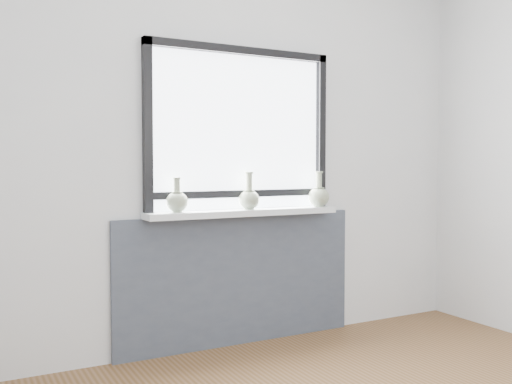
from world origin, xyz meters
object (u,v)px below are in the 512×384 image
windowsill (244,213)px  vase_c (319,195)px  vase_b (249,198)px  vase_a (177,200)px

windowsill → vase_c: (0.56, -0.03, 0.10)m
vase_c → vase_b: bearing=178.0°
vase_a → vase_b: vase_b is taller
windowsill → vase_a: bearing=-179.8°
windowsill → vase_b: (0.03, -0.01, 0.10)m
vase_b → vase_c: same height
vase_a → vase_c: vase_c is taller
vase_b → vase_c: bearing=-2.0°
windowsill → vase_a: size_ratio=6.20×
vase_b → vase_c: size_ratio=1.00×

